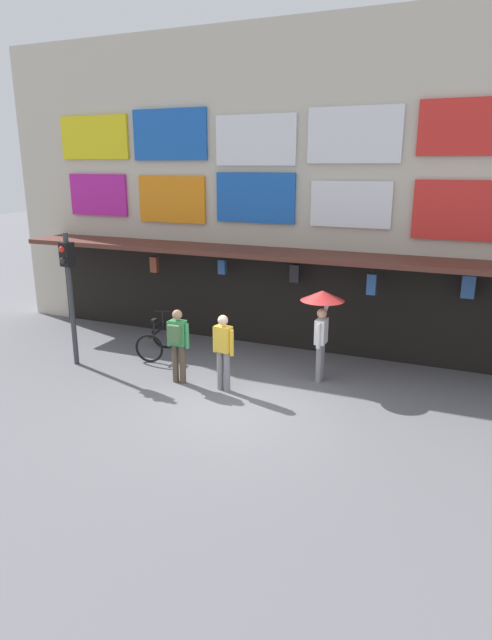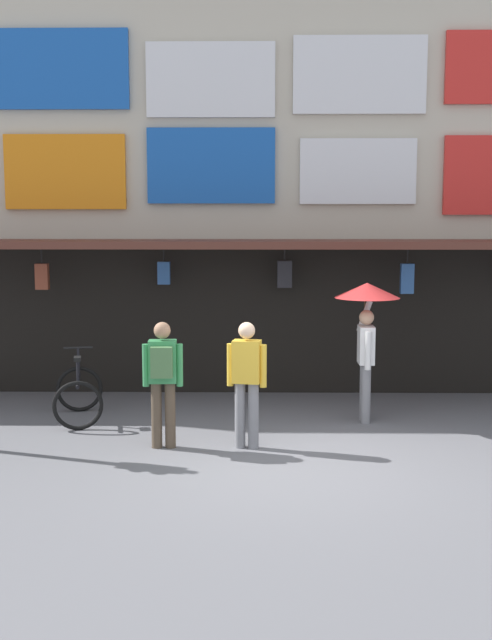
# 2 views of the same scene
# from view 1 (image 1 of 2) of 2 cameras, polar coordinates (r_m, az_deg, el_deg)

# --- Properties ---
(ground_plane) EXTENTS (80.00, 80.00, 0.00)m
(ground_plane) POSITION_cam_1_polar(r_m,az_deg,el_deg) (11.09, -1.14, -9.10)
(ground_plane) COLOR slate
(shopfront) EXTENTS (18.00, 2.60, 8.00)m
(shopfront) POSITION_cam_1_polar(r_m,az_deg,el_deg) (14.34, 6.59, 12.92)
(shopfront) COLOR beige
(shopfront) RESTS_ON ground
(traffic_light_near) EXTENTS (0.31, 0.34, 3.20)m
(traffic_light_near) POSITION_cam_1_polar(r_m,az_deg,el_deg) (13.44, -18.06, 4.20)
(traffic_light_near) COLOR #38383D
(traffic_light_near) RESTS_ON ground
(bicycle_parked) EXTENTS (0.94, 1.28, 1.05)m
(bicycle_parked) POSITION_cam_1_polar(r_m,az_deg,el_deg) (14.05, -9.28, -2.10)
(bicycle_parked) COLOR black
(bicycle_parked) RESTS_ON ground
(pedestrian_in_white) EXTENTS (0.53, 0.36, 1.68)m
(pedestrian_in_white) POSITION_cam_1_polar(r_m,az_deg,el_deg) (12.02, -7.18, -2.17)
(pedestrian_in_white) COLOR brown
(pedestrian_in_white) RESTS_ON ground
(pedestrian_with_umbrella) EXTENTS (0.96, 0.96, 2.08)m
(pedestrian_with_umbrella) POSITION_cam_1_polar(r_m,az_deg,el_deg) (11.98, 7.97, 1.03)
(pedestrian_with_umbrella) COLOR gray
(pedestrian_with_umbrella) RESTS_ON ground
(pedestrian_in_black) EXTENTS (0.52, 0.29, 1.68)m
(pedestrian_in_black) POSITION_cam_1_polar(r_m,az_deg,el_deg) (11.55, -2.40, -3.00)
(pedestrian_in_black) COLOR gray
(pedestrian_in_black) RESTS_ON ground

